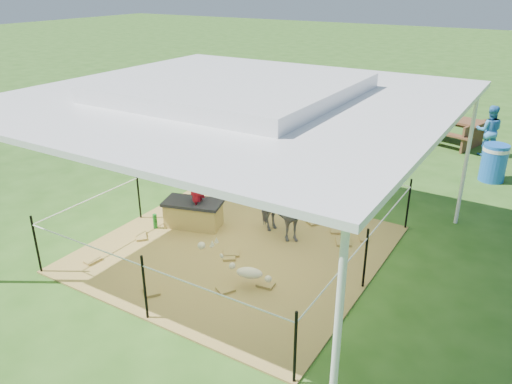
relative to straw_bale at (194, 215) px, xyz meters
The scene contains 14 objects.
ground 1.21m from the straw_bale, 12.81° to the right, with size 90.00×90.00×0.00m, color #2D5919.
hay_patch 1.21m from the straw_bale, 12.81° to the right, with size 4.60×4.60×0.03m, color brown.
canopy_tent 2.71m from the straw_bale, 12.81° to the right, with size 6.30×6.30×2.90m.
rope_fence 1.25m from the straw_bale, 12.81° to the right, with size 4.54×4.54×1.00m.
straw_bale is the anchor object (origin of this frame).
dark_cloth 0.25m from the straw_bale, ahead, with size 1.07×0.56×0.06m, color black.
woman 0.83m from the straw_bale, ahead, with size 0.44×0.29×1.20m, color red.
green_bottle 0.72m from the straw_bale, 140.71° to the right, with size 0.08×0.08×0.28m, color #17681D.
pony 1.63m from the straw_bale, 15.98° to the left, with size 0.51×1.11×0.94m, color #4D4D52.
pink_hat 1.79m from the straw_bale, 15.98° to the left, with size 0.29×0.29×0.14m, color #FF93C8.
foal 2.28m from the straw_bale, 30.78° to the right, with size 0.99×0.55×0.55m, color beige, non-canonical shape.
trash_barrel 6.98m from the straw_bale, 50.98° to the left, with size 0.56×0.56×0.86m, color blue.
picnic_table_near 8.35m from the straw_bale, 69.54° to the left, with size 1.79×1.29×0.74m, color brown.
distant_person 8.30m from the straw_bale, 61.19° to the left, with size 0.65×0.50×1.33m, color #3781CF.
Camera 1 is at (4.18, -6.25, 4.31)m, focal length 35.00 mm.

